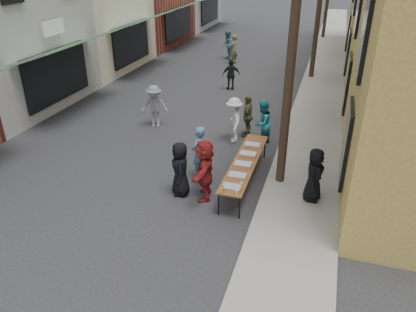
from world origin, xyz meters
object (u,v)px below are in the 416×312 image
Objects in this scene: serving_table at (245,162)px; guest_front_c at (262,123)px; catering_tray_sausage at (232,187)px; utility_pole_near at (293,34)px; server at (314,175)px; guest_front_a at (180,169)px.

guest_front_c is (-0.03, 2.91, 0.13)m from serving_table.
utility_pole_near is at bearing 61.83° from catering_tray_sausage.
server is at bearing 51.05° from guest_front_c.
catering_tray_sausage is at bearing 19.77° from guest_front_c.
guest_front_c is 3.99m from server.
serving_table is 2.02m from guest_front_a.
catering_tray_sausage is 1.72m from guest_front_a.
guest_front_c is at bearing 133.90° from guest_front_a.
utility_pole_near is 5.33× the size of guest_front_c.
catering_tray_sausage is 0.30× the size of guest_front_c.
serving_table is at bearing 100.88° from guest_front_a.
catering_tray_sausage is 2.37m from server.
guest_front_a is at bearing -151.20° from utility_pole_near.
guest_front_c reaches higher than catering_tray_sausage.
utility_pole_near reaches higher than catering_tray_sausage.
server reaches higher than catering_tray_sausage.
utility_pole_near is at bearing 16.83° from serving_table.
utility_pole_near is 3.94m from serving_table.
utility_pole_near reaches higher than guest_front_c.
server reaches higher than serving_table.
utility_pole_near is 18.00× the size of catering_tray_sausage.
utility_pole_near reaches higher than guest_front_a.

